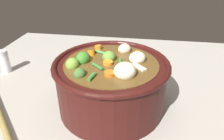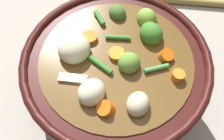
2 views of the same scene
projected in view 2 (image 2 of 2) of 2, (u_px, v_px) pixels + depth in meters
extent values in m
plane|color=#9E998E|center=(115.00, 98.00, 0.56)|extent=(1.10, 1.10, 0.00)
cylinder|color=#38110F|center=(116.00, 82.00, 0.50)|extent=(0.29, 0.29, 0.13)
torus|color=#38110F|center=(116.00, 61.00, 0.44)|extent=(0.30, 0.30, 0.01)
cylinder|color=brown|center=(116.00, 80.00, 0.50)|extent=(0.24, 0.24, 0.13)
ellipsoid|color=olive|center=(129.00, 63.00, 0.43)|extent=(0.04, 0.04, 0.03)
ellipsoid|color=olive|center=(146.00, 19.00, 0.48)|extent=(0.04, 0.04, 0.03)
ellipsoid|color=#3C7928|center=(151.00, 34.00, 0.46)|extent=(0.05, 0.04, 0.04)
ellipsoid|color=#42692E|center=(117.00, 13.00, 0.49)|extent=(0.04, 0.03, 0.03)
cylinder|color=orange|center=(106.00, 109.00, 0.40)|extent=(0.03, 0.03, 0.02)
cylinder|color=orange|center=(116.00, 54.00, 0.45)|extent=(0.03, 0.03, 0.01)
cylinder|color=#D86212|center=(165.00, 56.00, 0.44)|extent=(0.03, 0.03, 0.02)
cylinder|color=orange|center=(90.00, 38.00, 0.46)|extent=(0.03, 0.03, 0.01)
cylinder|color=orange|center=(177.00, 77.00, 0.43)|extent=(0.03, 0.03, 0.02)
ellipsoid|color=beige|center=(74.00, 49.00, 0.44)|extent=(0.06, 0.06, 0.04)
ellipsoid|color=beige|center=(92.00, 92.00, 0.41)|extent=(0.05, 0.05, 0.03)
ellipsoid|color=beige|center=(138.00, 104.00, 0.40)|extent=(0.05, 0.05, 0.03)
cylinder|color=#347C32|center=(118.00, 38.00, 0.46)|extent=(0.03, 0.03, 0.01)
cylinder|color=#439046|center=(156.00, 68.00, 0.43)|extent=(0.02, 0.04, 0.01)
cylinder|color=#3C8032|center=(100.00, 18.00, 0.48)|extent=(0.03, 0.02, 0.01)
cylinder|color=#327E2D|center=(100.00, 64.00, 0.43)|extent=(0.05, 0.02, 0.01)
cube|color=beige|center=(73.00, 78.00, 0.42)|extent=(0.04, 0.04, 0.01)
cylinder|color=olive|center=(186.00, 1.00, 0.68)|extent=(0.19, 0.19, 0.02)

